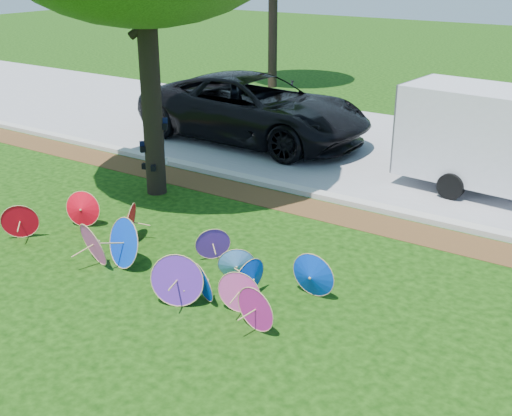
# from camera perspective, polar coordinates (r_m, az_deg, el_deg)

# --- Properties ---
(ground) EXTENTS (90.00, 90.00, 0.00)m
(ground) POSITION_cam_1_polar(r_m,az_deg,el_deg) (10.56, -8.38, -7.35)
(ground) COLOR black
(ground) RESTS_ON ground
(mulch_strip) EXTENTS (90.00, 1.00, 0.01)m
(mulch_strip) POSITION_cam_1_polar(r_m,az_deg,el_deg) (13.87, 4.02, 0.19)
(mulch_strip) COLOR #472D16
(mulch_strip) RESTS_ON ground
(curb) EXTENTS (90.00, 0.30, 0.12)m
(curb) POSITION_cam_1_polar(r_m,az_deg,el_deg) (14.42, 5.41, 1.24)
(curb) COLOR #B7B5AD
(curb) RESTS_ON ground
(street) EXTENTS (90.00, 8.00, 0.01)m
(street) POSITION_cam_1_polar(r_m,az_deg,el_deg) (18.03, 11.77, 4.91)
(street) COLOR gray
(street) RESTS_ON ground
(parasol_pile) EXTENTS (6.44, 2.11, 0.91)m
(parasol_pile) POSITION_cam_1_polar(r_m,az_deg,el_deg) (10.93, -8.15, -4.04)
(parasol_pile) COLOR #62ACF4
(parasol_pile) RESTS_ON ground
(black_van) EXTENTS (6.80, 3.18, 1.88)m
(black_van) POSITION_cam_1_polar(r_m,az_deg,el_deg) (18.54, -0.17, 8.84)
(black_van) COLOR black
(black_van) RESTS_ON ground
(cargo_trailer) EXTENTS (3.09, 2.11, 2.65)m
(cargo_trailer) POSITION_cam_1_polar(r_m,az_deg,el_deg) (15.32, 18.70, 6.38)
(cargo_trailer) COLOR silver
(cargo_trailer) RESTS_ON ground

